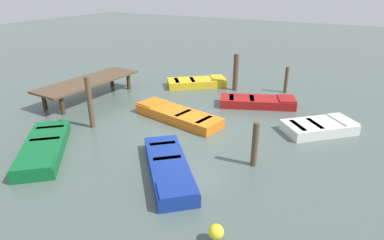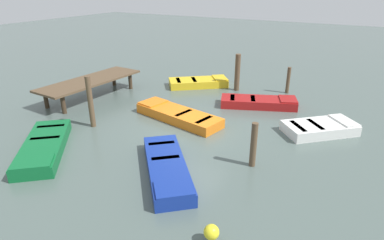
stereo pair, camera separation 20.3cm
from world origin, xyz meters
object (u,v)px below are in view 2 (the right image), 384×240
object	(u,v)px
rowboat_white	(320,128)
mooring_piling_near_left	(237,72)
marker_buoy	(211,233)
rowboat_orange	(178,115)
mooring_piling_near_right	(288,80)
rowboat_green	(44,146)
mooring_piling_far_right	(254,145)
rowboat_blue	(167,168)
rowboat_yellow	(199,82)
rowboat_red	(259,102)
mooring_piling_mid_right	(90,102)
dock_segment	(91,82)

from	to	relation	value
rowboat_white	mooring_piling_near_left	world-z (taller)	mooring_piling_near_left
marker_buoy	rowboat_orange	bearing A→B (deg)	37.86
mooring_piling_near_right	marker_buoy	size ratio (longest dim) A/B	2.91
rowboat_green	mooring_piling_far_right	size ratio (longest dim) A/B	2.46
rowboat_blue	rowboat_orange	world-z (taller)	same
rowboat_orange	rowboat_yellow	distance (m)	4.96
rowboat_red	marker_buoy	world-z (taller)	marker_buoy
mooring_piling_near_left	mooring_piling_mid_right	bearing A→B (deg)	156.17
rowboat_white	mooring_piling_mid_right	size ratio (longest dim) A/B	1.38
mooring_piling_near_right	rowboat_white	bearing A→B (deg)	-151.14
dock_segment	mooring_piling_near_right	xyz separation A→B (m)	(5.67, -8.50, -0.14)
rowboat_red	rowboat_green	size ratio (longest dim) A/B	1.00
rowboat_blue	mooring_piling_near_left	xyz separation A→B (m)	(8.91, 1.35, 0.77)
rowboat_blue	rowboat_red	xyz separation A→B (m)	(7.08, -0.53, 0.00)
mooring_piling_mid_right	rowboat_orange	bearing A→B (deg)	-48.59
rowboat_orange	mooring_piling_far_right	world-z (taller)	mooring_piling_far_right
mooring_piling_near_right	mooring_piling_mid_right	xyz separation A→B (m)	(-8.29, 5.81, 0.36)
mooring_piling_near_right	rowboat_red	bearing A→B (deg)	166.66
rowboat_green	rowboat_orange	bearing A→B (deg)	111.44
dock_segment	rowboat_green	size ratio (longest dim) A/B	1.50
rowboat_yellow	mooring_piling_near_right	world-z (taller)	mooring_piling_near_right
rowboat_yellow	rowboat_green	bearing A→B (deg)	-134.37
rowboat_blue	rowboat_green	bearing A→B (deg)	-119.50
rowboat_orange	mooring_piling_mid_right	xyz separation A→B (m)	(-2.33, 2.64, 0.84)
rowboat_blue	mooring_piling_near_right	world-z (taller)	mooring_piling_near_right
rowboat_yellow	marker_buoy	bearing A→B (deg)	-98.64
rowboat_blue	rowboat_green	world-z (taller)	same
mooring_piling_mid_right	mooring_piling_near_left	bearing A→B (deg)	-23.83
rowboat_red	rowboat_green	xyz separation A→B (m)	(-8.02, 5.03, -0.00)
mooring_piling_mid_right	mooring_piling_far_right	size ratio (longest dim) A/B	1.41
rowboat_green	mooring_piling_near_left	size ratio (longest dim) A/B	1.87
rowboat_blue	rowboat_white	size ratio (longest dim) A/B	1.21
mooring_piling_far_right	rowboat_green	bearing A→B (deg)	112.24
dock_segment	mooring_piling_near_left	world-z (taller)	mooring_piling_near_left
rowboat_white	rowboat_green	distance (m)	10.29
rowboat_white	marker_buoy	distance (m)	7.42
mooring_piling_mid_right	mooring_piling_far_right	bearing A→B (deg)	-87.74
rowboat_red	mooring_piling_mid_right	world-z (taller)	mooring_piling_mid_right
dock_segment	mooring_piling_far_right	world-z (taller)	mooring_piling_far_right
rowboat_yellow	rowboat_red	world-z (taller)	same
rowboat_red	mooring_piling_near_right	world-z (taller)	mooring_piling_near_right
rowboat_yellow	mooring_piling_far_right	distance (m)	8.83
marker_buoy	rowboat_yellow	bearing A→B (deg)	29.81
rowboat_orange	rowboat_blue	bearing A→B (deg)	129.02
rowboat_orange	mooring_piling_near_right	xyz separation A→B (m)	(5.96, -3.16, 0.48)
rowboat_blue	rowboat_green	size ratio (longest dim) A/B	0.96
rowboat_blue	rowboat_red	bearing A→B (deg)	134.38
rowboat_white	marker_buoy	world-z (taller)	marker_buoy
dock_segment	rowboat_green	bearing A→B (deg)	-147.55
rowboat_yellow	rowboat_white	distance (m)	7.75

